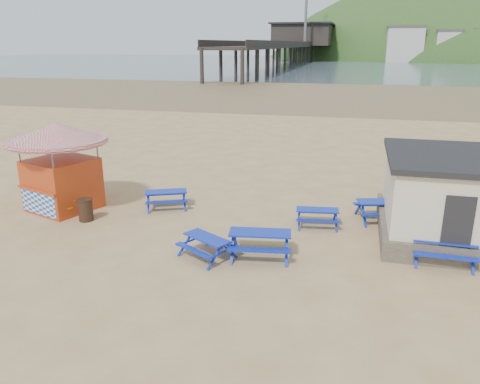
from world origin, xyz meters
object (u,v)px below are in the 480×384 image
(ice_cream_kiosk, at_px, (59,156))
(litter_bin, at_px, (86,210))
(picnic_table_blue_a, at_px, (166,199))
(picnic_table_yellow, at_px, (68,203))
(picnic_table_blue_b, at_px, (317,217))

(ice_cream_kiosk, relative_size, litter_bin, 5.79)
(ice_cream_kiosk, bearing_deg, litter_bin, -13.11)
(picnic_table_blue_a, relative_size, picnic_table_yellow, 1.08)
(picnic_table_blue_a, bearing_deg, picnic_table_blue_b, -28.88)
(picnic_table_blue_b, relative_size, litter_bin, 1.95)
(litter_bin, bearing_deg, picnic_table_yellow, 148.38)
(picnic_table_blue_a, height_order, litter_bin, litter_bin)
(picnic_table_yellow, height_order, ice_cream_kiosk, ice_cream_kiosk)
(litter_bin, bearing_deg, picnic_table_blue_b, 10.56)
(picnic_table_yellow, distance_m, ice_cream_kiosk, 2.03)
(picnic_table_blue_b, relative_size, ice_cream_kiosk, 0.34)
(picnic_table_blue_b, xyz_separation_m, picnic_table_yellow, (-10.56, -0.84, 0.02))
(ice_cream_kiosk, distance_m, litter_bin, 2.75)
(picnic_table_yellow, bearing_deg, litter_bin, -14.64)
(litter_bin, bearing_deg, picnic_table_blue_a, 41.86)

